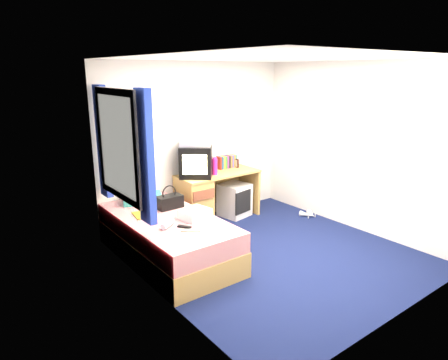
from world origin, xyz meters
TOP-DOWN VIEW (x-y plane):
  - ground at (0.00, 0.00)m, footprint 3.40×3.40m
  - room_shell at (0.00, 0.00)m, footprint 3.40×3.40m
  - bed at (-1.10, 0.70)m, footprint 1.01×2.00m
  - pillow at (-1.08, 1.40)m, footprint 0.59×0.49m
  - desk at (-0.07, 1.44)m, footprint 1.30×0.55m
  - storage_cube at (0.51, 1.39)m, footprint 0.49×0.49m
  - crt_tv at (-0.18, 1.44)m, footprint 0.62×0.62m
  - vcr at (-0.18, 1.44)m, footprint 0.54×0.53m
  - book_row at (0.51, 1.60)m, footprint 0.34×0.13m
  - picture_frame at (0.65, 1.54)m, footprint 0.03×0.12m
  - pink_water_bottle at (0.10, 1.35)m, footprint 0.10×0.10m
  - aerosol_can at (0.12, 1.50)m, footprint 0.06×0.06m
  - handbag at (-0.91, 0.97)m, footprint 0.33×0.19m
  - towel at (-0.85, 0.46)m, footprint 0.38×0.33m
  - magazine at (-1.31, 0.93)m, footprint 0.25×0.31m
  - water_bottle at (-1.26, 0.40)m, footprint 0.21×0.16m
  - colour_swatch_fan at (-1.10, 0.16)m, footprint 0.22×0.17m
  - remote_control at (-1.11, 0.28)m, footprint 0.12×0.16m
  - window_assembly at (-1.55, 0.90)m, footprint 0.11×1.42m
  - white_heels at (1.41, 0.61)m, footprint 0.24×0.27m

SIDE VIEW (x-z plane):
  - ground at x=0.00m, z-range 0.00..0.00m
  - white_heels at x=1.41m, z-range -0.01..0.09m
  - storage_cube at x=0.51m, z-range 0.00..0.52m
  - bed at x=-1.10m, z-range 0.00..0.54m
  - desk at x=-0.07m, z-range 0.03..0.78m
  - colour_swatch_fan at x=-1.10m, z-range 0.54..0.55m
  - magazine at x=-1.31m, z-range 0.54..0.55m
  - remote_control at x=-1.11m, z-range 0.54..0.56m
  - water_bottle at x=-1.26m, z-range 0.54..0.61m
  - pillow at x=-1.08m, z-range 0.54..0.65m
  - towel at x=-0.85m, z-range 0.54..0.65m
  - handbag at x=-0.91m, z-range 0.48..0.78m
  - picture_frame at x=0.65m, z-range 0.75..0.89m
  - aerosol_can at x=0.12m, z-range 0.75..0.94m
  - book_row at x=0.51m, z-range 0.75..0.95m
  - pink_water_bottle at x=0.10m, z-range 0.75..0.99m
  - crt_tv at x=-0.18m, z-range 0.75..1.21m
  - vcr at x=-0.18m, z-range 1.21..1.29m
  - window_assembly at x=-1.55m, z-range 0.72..2.12m
  - room_shell at x=0.00m, z-range -0.25..3.15m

